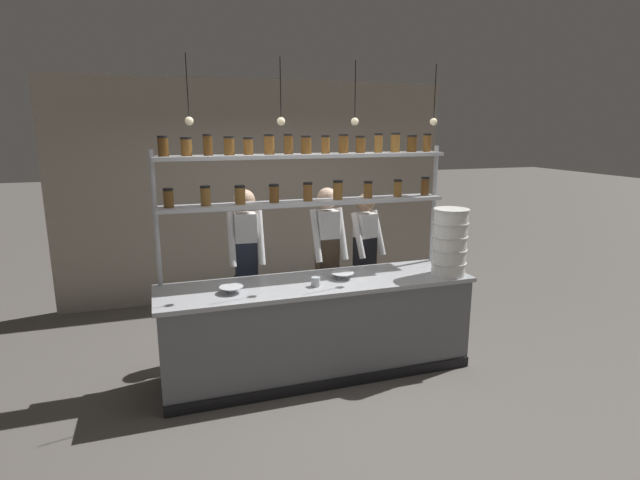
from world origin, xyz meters
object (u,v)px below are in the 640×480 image
object	(u,v)px
chef_center	(327,255)
chef_right	(365,253)
container_stack	(450,242)
prep_bowl_near_left	(342,276)
prep_bowl_center_front	(231,290)
serving_cup_front	(316,282)
spice_shelf_unit	(307,180)
chef_left	(246,260)

from	to	relation	value
chef_center	chef_right	distance (m)	0.59
container_stack	prep_bowl_near_left	xyz separation A→B (m)	(-1.03, 0.20, -0.30)
prep_bowl_center_front	serving_cup_front	xyz separation A→B (m)	(0.75, -0.06, 0.02)
prep_bowl_center_front	prep_bowl_near_left	bearing A→B (deg)	4.42
spice_shelf_unit	container_stack	distance (m)	1.51
prep_bowl_near_left	prep_bowl_center_front	distance (m)	1.07
serving_cup_front	chef_right	bearing A→B (deg)	46.74
container_stack	prep_bowl_near_left	size ratio (longest dim) A/B	2.97
chef_right	prep_bowl_near_left	size ratio (longest dim) A/B	7.30
prep_bowl_near_left	chef_left	bearing A→B (deg)	139.77
chef_left	container_stack	xyz separation A→B (m)	(1.83, -0.88, 0.25)
chef_right	prep_bowl_center_front	xyz separation A→B (m)	(-1.66, -0.91, 0.03)
chef_left	serving_cup_front	world-z (taller)	chef_left
prep_bowl_near_left	serving_cup_front	distance (m)	0.35
spice_shelf_unit	chef_center	distance (m)	0.93
chef_left	serving_cup_front	size ratio (longest dim) A/B	20.04
chef_left	serving_cup_front	xyz separation A→B (m)	(0.49, -0.82, -0.04)
spice_shelf_unit	container_stack	xyz separation A→B (m)	(1.28, -0.53, -0.59)
chef_left	container_stack	distance (m)	2.05
prep_bowl_center_front	serving_cup_front	world-z (taller)	serving_cup_front
spice_shelf_unit	chef_right	size ratio (longest dim) A/B	1.77
spice_shelf_unit	chef_left	size ratio (longest dim) A/B	1.65
serving_cup_front	prep_bowl_center_front	bearing A→B (deg)	175.60
chef_right	container_stack	bearing A→B (deg)	-81.64
chef_center	chef_left	bearing A→B (deg)	172.48
chef_left	prep_bowl_center_front	xyz separation A→B (m)	(-0.27, -0.76, -0.05)
container_stack	spice_shelf_unit	bearing A→B (deg)	157.64
container_stack	prep_bowl_center_front	distance (m)	2.12
chef_center	container_stack	xyz separation A→B (m)	(0.98, -0.80, 0.25)
prep_bowl_near_left	prep_bowl_center_front	size ratio (longest dim) A/B	1.05
chef_center	prep_bowl_center_front	distance (m)	1.31
chef_left	serving_cup_front	bearing A→B (deg)	-55.12
spice_shelf_unit	prep_bowl_center_front	bearing A→B (deg)	-153.57
prep_bowl_near_left	serving_cup_front	size ratio (longest dim) A/B	2.56
chef_left	chef_center	xyz separation A→B (m)	(0.85, -0.08, -0.00)
container_stack	serving_cup_front	world-z (taller)	container_stack
container_stack	serving_cup_front	bearing A→B (deg)	177.28
prep_bowl_near_left	spice_shelf_unit	bearing A→B (deg)	128.20
chef_right	container_stack	world-z (taller)	chef_right
spice_shelf_unit	chef_right	world-z (taller)	spice_shelf_unit
chef_left	chef_right	xyz separation A→B (m)	(1.39, 0.15, -0.08)
chef_right	prep_bowl_center_front	bearing A→B (deg)	-166.04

